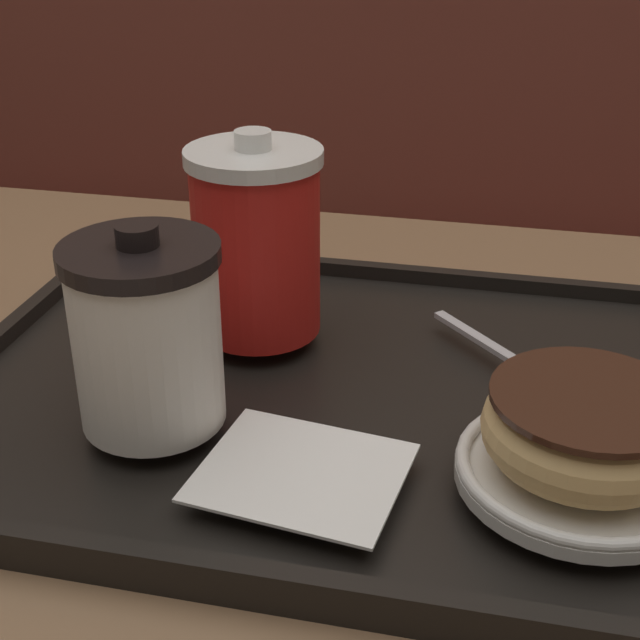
{
  "coord_description": "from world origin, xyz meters",
  "views": [
    {
      "loc": [
        0.11,
        -0.53,
        1.05
      ],
      "look_at": [
        -0.0,
        -0.03,
        0.78
      ],
      "focal_mm": 50.0,
      "sensor_mm": 36.0,
      "label": 1
    }
  ],
  "objects_px": {
    "coffee_cup_front": "(147,334)",
    "donut_chocolate_glazed": "(585,428)",
    "coffee_cup_rear": "(256,241)",
    "spoon": "(529,366)"
  },
  "relations": [
    {
      "from": "coffee_cup_front",
      "to": "donut_chocolate_glazed",
      "type": "height_order",
      "value": "coffee_cup_front"
    },
    {
      "from": "donut_chocolate_glazed",
      "to": "spoon",
      "type": "height_order",
      "value": "donut_chocolate_glazed"
    },
    {
      "from": "coffee_cup_front",
      "to": "donut_chocolate_glazed",
      "type": "relative_size",
      "value": 1.14
    },
    {
      "from": "coffee_cup_rear",
      "to": "donut_chocolate_glazed",
      "type": "height_order",
      "value": "coffee_cup_rear"
    },
    {
      "from": "donut_chocolate_glazed",
      "to": "coffee_cup_front",
      "type": "bearing_deg",
      "value": 177.79
    },
    {
      "from": "spoon",
      "to": "coffee_cup_front",
      "type": "bearing_deg",
      "value": -108.87
    },
    {
      "from": "donut_chocolate_glazed",
      "to": "spoon",
      "type": "distance_m",
      "value": 0.12
    },
    {
      "from": "donut_chocolate_glazed",
      "to": "spoon",
      "type": "bearing_deg",
      "value": 103.47
    },
    {
      "from": "coffee_cup_rear",
      "to": "spoon",
      "type": "height_order",
      "value": "coffee_cup_rear"
    },
    {
      "from": "coffee_cup_front",
      "to": "donut_chocolate_glazed",
      "type": "bearing_deg",
      "value": -2.21
    }
  ]
}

